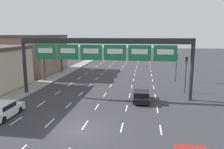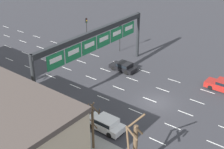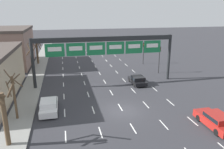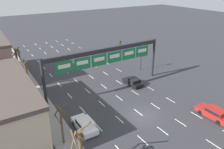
# 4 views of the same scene
# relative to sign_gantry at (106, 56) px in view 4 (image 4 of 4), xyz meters

# --- Properties ---
(ground_plane) EXTENTS (220.00, 220.00, 0.00)m
(ground_plane) POSITION_rel_sign_gantry_xyz_m (0.00, -10.03, -6.14)
(ground_plane) COLOR #333338
(sidewalk_left) EXTENTS (2.80, 110.00, 0.15)m
(sidewalk_left) POSITION_rel_sign_gantry_xyz_m (-11.30, -10.03, -6.06)
(sidewalk_left) COLOR gray
(sidewalk_left) RESTS_ON ground_plane
(lane_dashes) EXTENTS (13.32, 67.00, 0.01)m
(lane_dashes) POSITION_rel_sign_gantry_xyz_m (0.00, 3.47, -6.13)
(lane_dashes) COLOR white
(lane_dashes) RESTS_ON ground_plane
(sign_gantry) EXTENTS (21.86, 0.70, 7.47)m
(sign_gantry) POSITION_rel_sign_gantry_xyz_m (0.00, 0.00, 0.00)
(sign_gantry) COLOR #232628
(sign_gantry) RESTS_ON ground_plane
(car_red) EXTENTS (1.98, 4.79, 1.50)m
(car_red) POSITION_rel_sign_gantry_xyz_m (8.12, -15.64, -5.34)
(car_red) COLOR maroon
(car_red) RESTS_ON ground_plane
(car_black) EXTENTS (1.94, 4.10, 1.33)m
(car_black) POSITION_rel_sign_gantry_xyz_m (4.85, -1.36, -5.43)
(car_black) COLOR black
(car_black) RESTS_ON ground_plane
(car_white) EXTENTS (1.97, 4.44, 1.51)m
(car_white) POSITION_rel_sign_gantry_xyz_m (-8.31, -8.45, -5.34)
(car_white) COLOR silver
(car_white) RESTS_ON ground_plane
(traffic_light_near_gantry) EXTENTS (0.30, 0.35, 4.92)m
(traffic_light_near_gantry) POSITION_rel_sign_gantry_xyz_m (10.72, 3.70, -2.64)
(traffic_light_near_gantry) COLOR black
(traffic_light_near_gantry) RESTS_ON ground_plane
(traffic_light_mid_block) EXTENTS (0.30, 0.35, 4.60)m
(traffic_light_mid_block) POSITION_rel_sign_gantry_xyz_m (10.49, 11.14, -2.85)
(traffic_light_mid_block) COLOR black
(traffic_light_mid_block) RESTS_ON ground_plane
(tree_bare_closest) EXTENTS (1.71, 1.86, 5.20)m
(tree_bare_closest) POSITION_rel_sign_gantry_xyz_m (-11.66, 15.81, -3.10)
(tree_bare_closest) COLOR brown
(tree_bare_closest) RESTS_ON sidewalk_left
(tree_bare_second) EXTENTS (1.73, 1.78, 5.57)m
(tree_bare_second) POSITION_rel_sign_gantry_xyz_m (-11.57, -9.54, -3.14)
(tree_bare_second) COLOR brown
(tree_bare_second) RESTS_ON sidewalk_left
(tree_bare_third) EXTENTS (2.26, 1.79, 5.58)m
(tree_bare_third) POSITION_rel_sign_gantry_xyz_m (-11.45, -14.35, -3.18)
(tree_bare_third) COLOR brown
(tree_bare_third) RESTS_ON sidewalk_left
(tree_bare_furthest) EXTENTS (1.67, 1.97, 5.53)m
(tree_bare_furthest) POSITION_rel_sign_gantry_xyz_m (-11.69, 7.72, -3.28)
(tree_bare_furthest) COLOR brown
(tree_bare_furthest) RESTS_ON sidewalk_left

